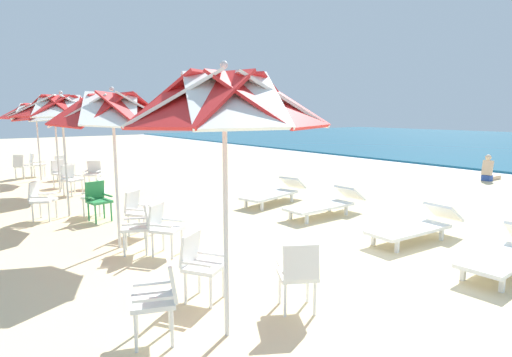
# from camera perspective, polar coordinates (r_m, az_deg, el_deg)

# --- Properties ---
(ground_plane) EXTENTS (80.00, 80.00, 0.00)m
(ground_plane) POSITION_cam_1_polar(r_m,az_deg,el_deg) (6.93, 15.33, -11.21)
(ground_plane) COLOR beige
(beach_umbrella_0) EXTENTS (2.07, 2.07, 2.85)m
(beach_umbrella_0) POSITION_cam_1_polar(r_m,az_deg,el_deg) (4.16, -4.35, 10.18)
(beach_umbrella_0) COLOR silver
(beach_umbrella_0) RESTS_ON ground
(plastic_chair_0) EXTENTS (0.62, 0.61, 0.87)m
(plastic_chair_0) POSITION_cam_1_polar(r_m,az_deg,el_deg) (5.39, -7.73, -11.27)
(plastic_chair_0) COLOR white
(plastic_chair_0) RESTS_ON ground
(plastic_chair_1) EXTENTS (0.57, 0.59, 0.87)m
(plastic_chair_1) POSITION_cam_1_polar(r_m,az_deg,el_deg) (4.57, -13.07, -15.26)
(plastic_chair_1) COLOR white
(plastic_chair_1) RESTS_ON ground
(plastic_chair_2) EXTENTS (0.62, 0.61, 0.87)m
(plastic_chair_2) POSITION_cam_1_polar(r_m,az_deg,el_deg) (5.06, 5.82, -12.62)
(plastic_chair_2) COLOR white
(plastic_chair_2) RESTS_ON ground
(beach_umbrella_1) EXTENTS (2.11, 2.11, 2.79)m
(beach_umbrella_1) POSITION_cam_1_polar(r_m,az_deg,el_deg) (7.48, -19.00, 8.66)
(beach_umbrella_1) COLOR silver
(beach_umbrella_1) RESTS_ON ground
(plastic_chair_3) EXTENTS (0.63, 0.62, 0.87)m
(plastic_chair_3) POSITION_cam_1_polar(r_m,az_deg,el_deg) (7.15, -12.57, -6.30)
(plastic_chair_3) COLOR white
(plastic_chair_3) RESTS_ON ground
(plastic_chair_4) EXTENTS (0.58, 0.60, 0.87)m
(plastic_chair_4) POSITION_cam_1_polar(r_m,az_deg,el_deg) (7.34, -15.66, -6.03)
(plastic_chair_4) COLOR white
(plastic_chair_4) RESTS_ON ground
(plastic_chair_5) EXTENTS (0.63, 0.62, 0.87)m
(plastic_chair_5) POSITION_cam_1_polar(r_m,az_deg,el_deg) (8.38, -15.81, -4.16)
(plastic_chair_5) COLOR white
(plastic_chair_5) RESTS_ON ground
(beach_umbrella_2) EXTENTS (2.10, 2.10, 2.84)m
(beach_umbrella_2) POSITION_cam_1_polar(r_m,az_deg,el_deg) (10.27, -25.05, 8.75)
(beach_umbrella_2) COLOR silver
(beach_umbrella_2) RESTS_ON ground
(plastic_chair_6) EXTENTS (0.61, 0.62, 0.87)m
(plastic_chair_6) POSITION_cam_1_polar(r_m,az_deg,el_deg) (10.34, -21.04, -1.96)
(plastic_chair_6) COLOR white
(plastic_chair_6) RESTS_ON ground
(plastic_chair_7) EXTENTS (0.52, 0.50, 0.87)m
(plastic_chair_7) POSITION_cam_1_polar(r_m,az_deg,el_deg) (9.76, -20.83, -2.58)
(plastic_chair_7) COLOR #2D8C4C
(plastic_chair_7) RESTS_ON ground
(plastic_chair_8) EXTENTS (0.62, 0.63, 0.87)m
(plastic_chair_8) POSITION_cam_1_polar(r_m,az_deg,el_deg) (10.36, -27.39, -2.37)
(plastic_chair_8) COLOR white
(plastic_chair_8) RESTS_ON ground
(beach_umbrella_3) EXTENTS (2.29, 2.29, 2.78)m
(beach_umbrella_3) POSITION_cam_1_polar(r_m,az_deg,el_deg) (13.58, -25.87, 8.21)
(beach_umbrella_3) COLOR silver
(beach_umbrella_3) RESTS_ON ground
(plastic_chair_9) EXTENTS (0.60, 0.57, 0.87)m
(plastic_chair_9) POSITION_cam_1_polar(r_m,az_deg,el_deg) (13.13, -24.00, 0.08)
(plastic_chair_9) COLOR white
(plastic_chair_9) RESTS_ON ground
(plastic_chair_10) EXTENTS (0.63, 0.62, 0.87)m
(plastic_chair_10) POSITION_cam_1_polar(r_m,az_deg,el_deg) (14.05, -21.40, 0.77)
(plastic_chair_10) COLOR white
(plastic_chair_10) RESTS_ON ground
(plastic_chair_11) EXTENTS (0.61, 0.60, 0.87)m
(plastic_chair_11) POSITION_cam_1_polar(r_m,az_deg,el_deg) (14.63, -25.21, 0.84)
(plastic_chair_11) COLOR white
(plastic_chair_11) RESTS_ON ground
(beach_umbrella_4) EXTENTS (2.29, 2.29, 2.76)m
(beach_umbrella_4) POSITION_cam_1_polar(r_m,az_deg,el_deg) (16.41, -27.90, 8.04)
(beach_umbrella_4) COLOR silver
(beach_umbrella_4) RESTS_ON ground
(plastic_chair_12) EXTENTS (0.63, 0.63, 0.87)m
(plastic_chair_12) POSITION_cam_1_polar(r_m,az_deg,el_deg) (17.18, -29.43, 1.62)
(plastic_chair_12) COLOR white
(plastic_chair_12) RESTS_ON ground
(plastic_chair_13) EXTENTS (0.46, 0.49, 0.87)m
(plastic_chair_13) POSITION_cam_1_polar(r_m,az_deg,el_deg) (17.50, -27.90, 1.85)
(plastic_chair_13) COLOR white
(plastic_chair_13) RESTS_ON ground
(plastic_chair_14) EXTENTS (0.63, 0.62, 0.87)m
(plastic_chair_14) POSITION_cam_1_polar(r_m,az_deg,el_deg) (16.26, -24.92, 1.60)
(plastic_chair_14) COLOR white
(plastic_chair_14) RESTS_ON ground
(sun_lounger_0) EXTENTS (0.73, 2.17, 0.62)m
(sun_lounger_0) POSITION_cam_1_polar(r_m,az_deg,el_deg) (7.34, 31.13, -8.75)
(sun_lounger_0) COLOR white
(sun_lounger_0) RESTS_ON ground
(sun_lounger_1) EXTENTS (0.75, 2.18, 0.62)m
(sun_lounger_1) POSITION_cam_1_polar(r_m,az_deg,el_deg) (8.30, 21.02, -6.08)
(sun_lounger_1) COLOR white
(sun_lounger_1) RESTS_ON ground
(sun_lounger_2) EXTENTS (0.67, 2.16, 0.62)m
(sun_lounger_2) POSITION_cam_1_polar(r_m,az_deg,el_deg) (9.73, 9.47, -3.44)
(sun_lounger_2) COLOR white
(sun_lounger_2) RESTS_ON ground
(sun_lounger_3) EXTENTS (1.13, 2.23, 0.62)m
(sun_lounger_3) POSITION_cam_1_polar(r_m,az_deg,el_deg) (10.93, 2.53, -1.95)
(sun_lounger_3) COLOR white
(sun_lounger_3) RESTS_ON ground
(beachgoer_seated) EXTENTS (0.30, 0.93, 0.92)m
(beachgoer_seated) POSITION_cam_1_polar(r_m,az_deg,el_deg) (16.76, 29.28, 0.77)
(beachgoer_seated) COLOR #2D4CA5
(beachgoer_seated) RESTS_ON ground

